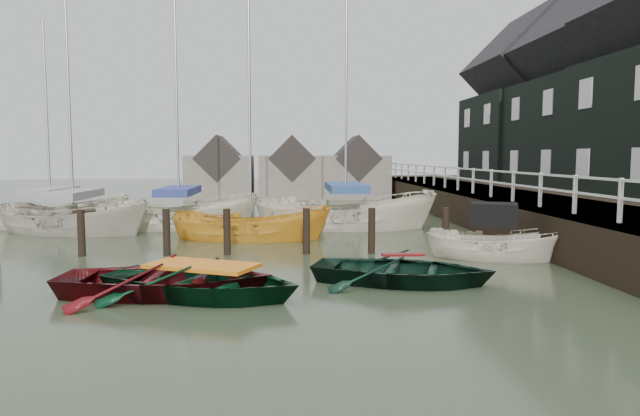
{
  "coord_description": "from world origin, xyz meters",
  "views": [
    {
      "loc": [
        0.59,
        -14.18,
        2.99
      ],
      "look_at": [
        1.62,
        3.08,
        1.4
      ],
      "focal_mm": 32.0,
      "sensor_mm": 36.0,
      "label": 1
    }
  ],
  "objects": [
    {
      "name": "sailboat_d",
      "position": [
        3.04,
        9.08,
        0.06
      ],
      "size": [
        7.67,
        3.5,
        12.34
      ],
      "rotation": [
        0.0,
        0.0,
        1.47
      ],
      "color": "silver",
      "rests_on": "ground"
    },
    {
      "name": "rowboat_dkgreen",
      "position": [
        3.32,
        -1.11,
        0.0
      ],
      "size": [
        4.97,
        4.2,
        0.88
      ],
      "primitive_type": "imported",
      "rotation": [
        0.0,
        0.0,
        1.25
      ],
      "color": "black",
      "rests_on": "ground"
    },
    {
      "name": "sailboat_c",
      "position": [
        -0.69,
        6.3,
        0.02
      ],
      "size": [
        6.0,
        2.93,
        10.62
      ],
      "rotation": [
        0.0,
        0.0,
        1.43
      ],
      "color": "gold",
      "rests_on": "ground"
    },
    {
      "name": "sailboat_e",
      "position": [
        -9.36,
        10.44,
        0.06
      ],
      "size": [
        6.65,
        3.23,
        9.76
      ],
      "rotation": [
        0.0,
        0.0,
        1.7
      ],
      "color": "beige",
      "rests_on": "ground"
    },
    {
      "name": "sailboat_b",
      "position": [
        -3.85,
        9.63,
        0.06
      ],
      "size": [
        7.02,
        3.67,
        11.17
      ],
      "rotation": [
        0.0,
        0.0,
        1.75
      ],
      "color": "beige",
      "rests_on": "ground"
    },
    {
      "name": "motorboat",
      "position": [
        6.65,
        1.85,
        0.11
      ],
      "size": [
        4.25,
        2.81,
        2.38
      ],
      "rotation": [
        0.0,
        0.0,
        1.21
      ],
      "color": "silver",
      "rests_on": "ground"
    },
    {
      "name": "ground",
      "position": [
        0.0,
        0.0,
        0.0
      ],
      "size": [
        120.0,
        120.0,
        0.0
      ],
      "primitive_type": "plane",
      "color": "#323C26",
      "rests_on": "ground"
    },
    {
      "name": "mooring_pilings",
      "position": [
        -1.11,
        3.0,
        0.5
      ],
      "size": [
        13.72,
        0.22,
        1.8
      ],
      "color": "black",
      "rests_on": "ground"
    },
    {
      "name": "sailboat_a",
      "position": [
        -7.63,
        8.26,
        0.06
      ],
      "size": [
        6.95,
        4.41,
        11.7
      ],
      "rotation": [
        0.0,
        0.0,
        1.24
      ],
      "color": "beige",
      "rests_on": "ground"
    },
    {
      "name": "rowboat_green",
      "position": [
        -1.2,
        -2.15,
        0.0
      ],
      "size": [
        5.34,
        4.7,
        0.92
      ],
      "primitive_type": "imported",
      "rotation": [
        0.0,
        0.0,
        1.16
      ],
      "color": "black",
      "rests_on": "ground"
    },
    {
      "name": "far_sheds",
      "position": [
        0.83,
        26.0,
        1.86
      ],
      "size": [
        14.0,
        4.08,
        4.39
      ],
      "color": "#665B51",
      "rests_on": "ground"
    },
    {
      "name": "land_strip",
      "position": [
        15.0,
        10.0,
        0.0
      ],
      "size": [
        14.0,
        38.0,
        1.5
      ],
      "primitive_type": "cube",
      "color": "black",
      "rests_on": "ground"
    },
    {
      "name": "pier",
      "position": [
        9.48,
        10.0,
        0.71
      ],
      "size": [
        3.04,
        32.0,
        2.7
      ],
      "color": "black",
      "rests_on": "ground"
    },
    {
      "name": "quay_houses",
      "position": [
        14.99,
        8.66,
        5.68
      ],
      "size": [
        6.52,
        28.14,
        10.01
      ],
      "color": "black",
      "rests_on": "ground"
    },
    {
      "name": "rowboat_red",
      "position": [
        -2.0,
        -1.93,
        0.0
      ],
      "size": [
        4.74,
        3.51,
        0.95
      ],
      "primitive_type": "imported",
      "rotation": [
        0.0,
        0.0,
        1.52
      ],
      "color": "#530B0F",
      "rests_on": "ground"
    }
  ]
}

